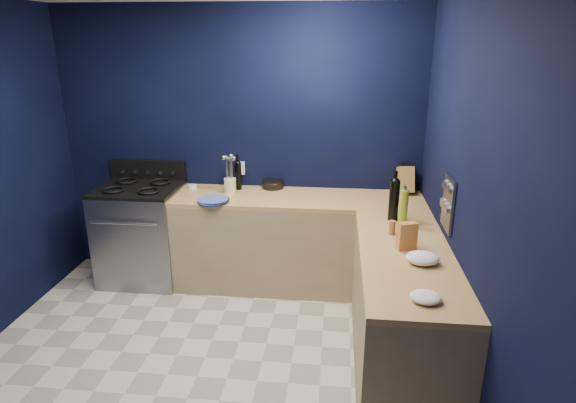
# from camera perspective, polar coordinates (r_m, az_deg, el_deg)

# --- Properties ---
(floor) EXTENTS (3.50, 3.50, 0.02)m
(floor) POSITION_cam_1_polar(r_m,az_deg,el_deg) (3.67, -10.86, -20.01)
(floor) COLOR beige
(floor) RESTS_ON ground
(wall_back) EXTENTS (3.50, 0.02, 2.60)m
(wall_back) POSITION_cam_1_polar(r_m,az_deg,el_deg) (4.68, -5.78, 6.69)
(wall_back) COLOR black
(wall_back) RESTS_ON ground
(wall_right) EXTENTS (0.02, 3.50, 2.60)m
(wall_right) POSITION_cam_1_polar(r_m,az_deg,el_deg) (3.01, 21.46, -1.44)
(wall_right) COLOR black
(wall_right) RESTS_ON ground
(cab_back) EXTENTS (2.30, 0.63, 0.86)m
(cab_back) POSITION_cam_1_polar(r_m,az_deg,el_deg) (4.56, 1.20, -5.06)
(cab_back) COLOR #9C835C
(cab_back) RESTS_ON floor
(top_back) EXTENTS (2.30, 0.63, 0.04)m
(top_back) POSITION_cam_1_polar(r_m,az_deg,el_deg) (4.40, 1.24, 0.31)
(top_back) COLOR olive
(top_back) RESTS_ON cab_back
(cab_right) EXTENTS (0.63, 1.67, 0.86)m
(cab_right) POSITION_cam_1_polar(r_m,az_deg,el_deg) (3.56, 13.42, -12.94)
(cab_right) COLOR #9C835C
(cab_right) RESTS_ON floor
(top_right) EXTENTS (0.63, 1.67, 0.04)m
(top_right) POSITION_cam_1_polar(r_m,az_deg,el_deg) (3.35, 14.00, -6.36)
(top_right) COLOR olive
(top_right) RESTS_ON cab_right
(gas_range) EXTENTS (0.76, 0.66, 0.92)m
(gas_range) POSITION_cam_1_polar(r_m,az_deg,el_deg) (4.89, -17.01, -3.84)
(gas_range) COLOR gray
(gas_range) RESTS_ON floor
(oven_door) EXTENTS (0.59, 0.02, 0.42)m
(oven_door) POSITION_cam_1_polar(r_m,az_deg,el_deg) (4.63, -18.47, -5.42)
(oven_door) COLOR black
(oven_door) RESTS_ON gas_range
(cooktop) EXTENTS (0.76, 0.66, 0.03)m
(cooktop) POSITION_cam_1_polar(r_m,az_deg,el_deg) (4.74, -17.55, 1.47)
(cooktop) COLOR black
(cooktop) RESTS_ON gas_range
(backguard) EXTENTS (0.76, 0.06, 0.20)m
(backguard) POSITION_cam_1_polar(r_m,az_deg,el_deg) (4.98, -16.34, 3.66)
(backguard) COLOR black
(backguard) RESTS_ON gas_range
(spice_panel) EXTENTS (0.02, 0.28, 0.38)m
(spice_panel) POSITION_cam_1_polar(r_m,az_deg,el_deg) (3.54, 18.64, -0.21)
(spice_panel) COLOR gray
(spice_panel) RESTS_ON wall_right
(wall_outlet) EXTENTS (0.09, 0.02, 0.13)m
(wall_outlet) POSITION_cam_1_polar(r_m,az_deg,el_deg) (4.71, -5.74, 4.01)
(wall_outlet) COLOR white
(wall_outlet) RESTS_ON wall_back
(plate_stack) EXTENTS (0.28, 0.28, 0.03)m
(plate_stack) POSITION_cam_1_polar(r_m,az_deg,el_deg) (4.29, -8.96, 0.11)
(plate_stack) COLOR #304A93
(plate_stack) RESTS_ON top_back
(ramekin) EXTENTS (0.11, 0.11, 0.03)m
(ramekin) POSITION_cam_1_polar(r_m,az_deg,el_deg) (4.74, -11.35, 1.77)
(ramekin) COLOR white
(ramekin) RESTS_ON top_back
(utensil_crock) EXTENTS (0.13, 0.13, 0.14)m
(utensil_crock) POSITION_cam_1_polar(r_m,az_deg,el_deg) (4.53, -6.95, 1.91)
(utensil_crock) COLOR #FAE3C4
(utensil_crock) RESTS_ON top_back
(wine_bottle_back) EXTENTS (0.07, 0.07, 0.26)m
(wine_bottle_back) POSITION_cam_1_polar(r_m,az_deg,el_deg) (4.61, -5.99, 3.06)
(wine_bottle_back) COLOR black
(wine_bottle_back) RESTS_ON top_back
(lemon_basket) EXTENTS (0.27, 0.27, 0.08)m
(lemon_basket) POSITION_cam_1_polar(r_m,az_deg,el_deg) (4.65, -1.84, 2.11)
(lemon_basket) COLOR black
(lemon_basket) RESTS_ON top_back
(knife_block) EXTENTS (0.17, 0.30, 0.30)m
(knife_block) POSITION_cam_1_polar(r_m,az_deg,el_deg) (4.63, 13.78, 2.54)
(knife_block) COLOR olive
(knife_block) RESTS_ON top_back
(wine_bottle_right) EXTENTS (0.10, 0.10, 0.33)m
(wine_bottle_right) POSITION_cam_1_polar(r_m,az_deg,el_deg) (3.87, 12.56, 0.11)
(wine_bottle_right) COLOR black
(wine_bottle_right) RESTS_ON top_right
(oil_bottle) EXTENTS (0.08, 0.08, 0.29)m
(oil_bottle) POSITION_cam_1_polar(r_m,az_deg,el_deg) (3.78, 13.65, -0.75)
(oil_bottle) COLOR olive
(oil_bottle) RESTS_ON top_right
(spice_jar_near) EXTENTS (0.06, 0.06, 0.11)m
(spice_jar_near) POSITION_cam_1_polar(r_m,az_deg,el_deg) (3.62, 12.35, -3.07)
(spice_jar_near) COLOR olive
(spice_jar_near) RESTS_ON top_right
(spice_jar_far) EXTENTS (0.05, 0.05, 0.09)m
(spice_jar_far) POSITION_cam_1_polar(r_m,az_deg,el_deg) (3.63, 13.23, -3.24)
(spice_jar_far) COLOR olive
(spice_jar_far) RESTS_ON top_right
(crouton_bag) EXTENTS (0.15, 0.10, 0.19)m
(crouton_bag) POSITION_cam_1_polar(r_m,az_deg,el_deg) (3.37, 14.05, -4.04)
(crouton_bag) COLOR #B51E37
(crouton_bag) RESTS_ON top_right
(towel_front) EXTENTS (0.27, 0.26, 0.08)m
(towel_front) POSITION_cam_1_polar(r_m,az_deg,el_deg) (3.21, 15.80, -6.53)
(towel_front) COLOR white
(towel_front) RESTS_ON top_right
(towel_end) EXTENTS (0.22, 0.21, 0.05)m
(towel_end) POSITION_cam_1_polar(r_m,az_deg,el_deg) (2.78, 16.15, -10.94)
(towel_end) COLOR white
(towel_end) RESTS_ON top_right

